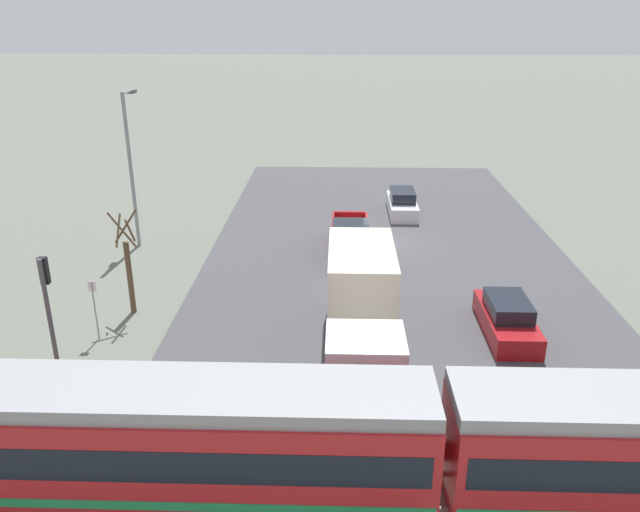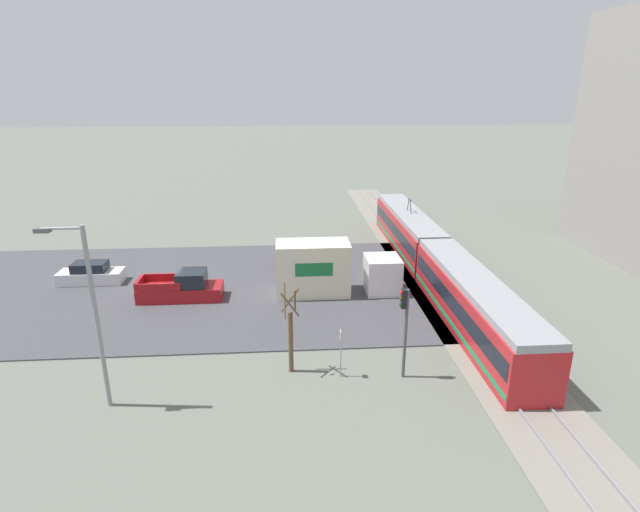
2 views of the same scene
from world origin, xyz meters
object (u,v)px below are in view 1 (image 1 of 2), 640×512
Objects in this scene: street_tree at (129,267)px; street_lamp_near_crossing at (131,160)px; box_truck at (362,308)px; sedan_car_1 at (402,204)px; sedan_car_0 at (507,319)px; pickup_truck at (350,241)px; traffic_light_pole at (48,303)px; no_parking_sign at (94,305)px; light_rail_tram at (441,445)px.

street_lamp_near_crossing is (2.27, -8.46, 2.73)m from street_tree.
box_truck is 17.58m from sedan_car_1.
box_truck is 1.86× the size of sedan_car_0.
pickup_truck is (0.29, -10.04, -0.96)m from box_truck.
street_tree is at bearing -16.15° from box_truck.
sedan_car_1 is 0.97× the size of traffic_light_pole.
sedan_car_0 is 1.81× the size of no_parking_sign.
box_truck reaches higher than sedan_car_1.
sedan_car_0 is (-5.95, -1.32, -1.07)m from box_truck.
no_parking_sign is at bearing -33.78° from light_rail_tram.
box_truck is 10.09m from pickup_truck.
street_tree reaches higher than sedan_car_0.
no_parking_sign reaches higher than sedan_car_1.
street_lamp_near_crossing is at bearing -6.16° from pickup_truck.
light_rail_tram is 15.91m from street_tree.
light_rail_tram reaches higher than no_parking_sign.
no_parking_sign is at bearing -94.96° from traffic_light_pole.
box_truck is at bearing -76.64° from light_rail_tram.
traffic_light_pole reaches higher than sedan_car_0.
box_truck is at bearing 12.55° from sedan_car_0.
box_truck reaches higher than sedan_car_0.
box_truck is (1.87, -7.86, 0.12)m from light_rail_tram.
light_rail_tram is at bearing 137.60° from street_tree.
no_parking_sign reaches higher than pickup_truck.
pickup_truck is 1.21× the size of sedan_car_0.
sedan_car_1 is at bearing -129.13° from no_parking_sign.
sedan_car_0 is at bearing -113.95° from light_rail_tram.
street_lamp_near_crossing reaches higher than sedan_car_1.
pickup_truck is at bearing -54.38° from sedan_car_0.
street_tree is (9.88, -2.86, 0.35)m from box_truck.
light_rail_tram is 5.70× the size of pickup_truck.
street_lamp_near_crossing is at bearing -74.97° from street_tree.
pickup_truck is 1.23× the size of sedan_car_1.
street_lamp_near_crossing reaches higher than traffic_light_pole.
no_parking_sign is at bearing -2.33° from box_truck.
traffic_light_pole is at bearing 95.56° from street_lamp_near_crossing.
pickup_truck is (2.16, -17.90, -0.84)m from light_rail_tram.
sedan_car_1 is at bearing -132.16° from street_tree.
pickup_truck is at bearing 173.84° from street_lamp_near_crossing.
traffic_light_pole reaches higher than pickup_truck.
pickup_truck is 0.66× the size of street_lamp_near_crossing.
box_truck is 10.54m from no_parking_sign.
street_tree reaches higher than no_parking_sign.
box_truck reaches higher than no_parking_sign.
street_tree is 0.55× the size of street_lamp_near_crossing.
no_parking_sign is (0.65, 2.43, -0.59)m from street_tree.
traffic_light_pole is (10.50, 12.63, 2.26)m from pickup_truck.
no_parking_sign reaches higher than sedan_car_0.
light_rail_tram is 14.92m from no_parking_sign.
sedan_car_1 is (-3.46, -7.23, -0.09)m from pickup_truck.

